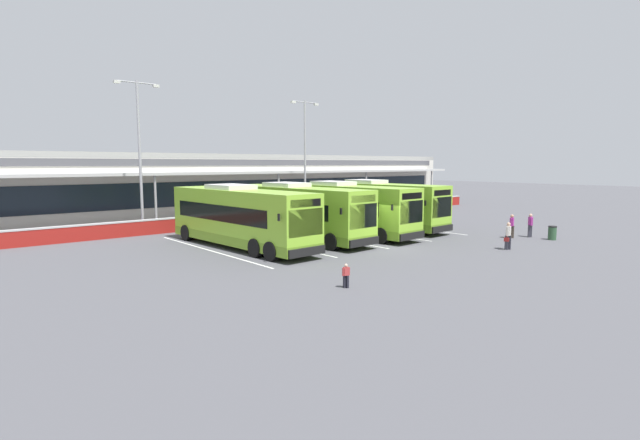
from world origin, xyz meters
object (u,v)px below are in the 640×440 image
object	(u,v)px
coach_bus_right_centre	(375,205)
lamp_post_west	(139,147)
pedestrian_with_handbag	(508,235)
coach_bus_left_centre	(296,213)
pedestrian_child	(346,275)
coach_bus_centre	(342,209)
lamp_post_centre	(305,151)
coach_bus_leftmost	(240,218)
pedestrian_near_bin	(512,225)
litter_bin	(552,233)
pedestrian_in_dark_coat	(530,225)

from	to	relation	value
coach_bus_right_centre	lamp_post_west	size ratio (longest dim) A/B	1.11
coach_bus_right_centre	pedestrian_with_handbag	xyz separation A→B (m)	(-1.10, -11.63, -0.93)
coach_bus_left_centre	pedestrian_child	world-z (taller)	coach_bus_left_centre
coach_bus_centre	coach_bus_right_centre	bearing A→B (deg)	9.80
coach_bus_centre	lamp_post_centre	bearing A→B (deg)	63.16
coach_bus_leftmost	pedestrian_near_bin	size ratio (longest dim) A/B	7.56
pedestrian_child	pedestrian_near_bin	distance (m)	17.79
litter_bin	coach_bus_right_centre	bearing A→B (deg)	111.52
coach_bus_left_centre	pedestrian_in_dark_coat	world-z (taller)	coach_bus_left_centre
pedestrian_in_dark_coat	coach_bus_left_centre	bearing A→B (deg)	142.78
pedestrian_in_dark_coat	coach_bus_centre	bearing A→B (deg)	133.31
coach_bus_leftmost	coach_bus_centre	distance (m)	8.41
pedestrian_child	coach_bus_centre	bearing A→B (deg)	47.23
litter_bin	lamp_post_centre	bearing A→B (deg)	97.80
coach_bus_leftmost	pedestrian_in_dark_coat	distance (m)	19.78
pedestrian_with_handbag	pedestrian_in_dark_coat	world-z (taller)	same
coach_bus_leftmost	pedestrian_in_dark_coat	bearing A→B (deg)	-28.85
pedestrian_with_handbag	lamp_post_west	size ratio (longest dim) A/B	0.15
pedestrian_in_dark_coat	litter_bin	xyz separation A→B (m)	(-0.05, -1.54, -0.41)
pedestrian_near_bin	coach_bus_right_centre	bearing A→B (deg)	108.63
coach_bus_leftmost	lamp_post_west	world-z (taller)	lamp_post_west
coach_bus_left_centre	coach_bus_right_centre	size ratio (longest dim) A/B	1.00
litter_bin	pedestrian_with_handbag	bearing A→B (deg)	179.17
pedestrian_in_dark_coat	pedestrian_with_handbag	bearing A→B (deg)	-165.85
coach_bus_leftmost	coach_bus_centre	size ratio (longest dim) A/B	1.00
pedestrian_child	pedestrian_with_handbag	bearing A→B (deg)	0.51
coach_bus_right_centre	pedestrian_with_handbag	size ratio (longest dim) A/B	7.56
coach_bus_leftmost	coach_bus_right_centre	bearing A→B (deg)	2.89
coach_bus_left_centre	lamp_post_west	xyz separation A→B (m)	(-6.45, 10.30, 4.50)
coach_bus_right_centre	pedestrian_near_bin	distance (m)	10.15
lamp_post_west	coach_bus_leftmost	bearing A→B (deg)	-79.24
coach_bus_leftmost	coach_bus_right_centre	distance (m)	12.66
coach_bus_leftmost	coach_bus_left_centre	bearing A→B (deg)	3.04
pedestrian_with_handbag	lamp_post_centre	world-z (taller)	lamp_post_centre
lamp_post_centre	coach_bus_left_centre	bearing A→B (deg)	-131.27
pedestrian_in_dark_coat	pedestrian_child	size ratio (longest dim) A/B	1.61
coach_bus_leftmost	pedestrian_with_handbag	world-z (taller)	coach_bus_leftmost
pedestrian_with_handbag	pedestrian_near_bin	bearing A→B (deg)	25.30
pedestrian_child	lamp_post_centre	distance (m)	28.13
coach_bus_left_centre	coach_bus_right_centre	distance (m)	8.20
pedestrian_in_dark_coat	lamp_post_centre	bearing A→B (deg)	98.50
pedestrian_child	lamp_post_centre	size ratio (longest dim) A/B	0.09
pedestrian_child	pedestrian_near_bin	world-z (taller)	pedestrian_near_bin
pedestrian_near_bin	coach_bus_leftmost	bearing A→B (deg)	150.60
coach_bus_leftmost	coach_bus_centre	xyz separation A→B (m)	(8.41, -0.09, 0.00)
coach_bus_left_centre	litter_bin	world-z (taller)	coach_bus_left_centre
coach_bus_left_centre	litter_bin	size ratio (longest dim) A/B	13.16
pedestrian_child	litter_bin	world-z (taller)	pedestrian_child
pedestrian_with_handbag	lamp_post_centre	size ratio (longest dim) A/B	0.15
lamp_post_centre	litter_bin	distance (m)	23.35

